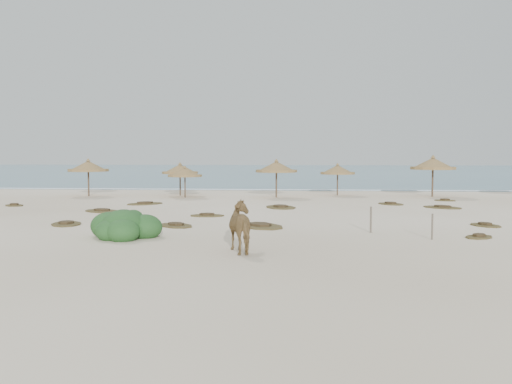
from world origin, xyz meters
TOP-DOWN VIEW (x-y plane):
  - ground at (0.00, 0.00)m, footprint 160.00×160.00m
  - ocean at (0.00, 75.00)m, footprint 200.00×100.00m
  - foam_line at (0.00, 26.00)m, footprint 70.00×0.60m
  - palapa_0 at (-15.18, 17.59)m, footprint 4.15×4.15m
  - palapa_1 at (-8.18, 18.62)m, footprint 2.97×2.97m
  - palapa_2 at (-7.39, 16.67)m, footprint 2.81×2.81m
  - palapa_3 at (-0.55, 17.28)m, footprint 3.66×3.66m
  - palapa_4 at (4.16, 19.79)m, footprint 3.61×3.61m
  - palapa_5 at (11.30, 18.90)m, footprint 4.01×4.01m
  - horse at (-0.59, -6.31)m, footprint 1.69×2.27m
  - fence_post_near at (4.27, -1.18)m, footprint 0.10×0.10m
  - fence_post_far at (6.42, -2.94)m, footprint 0.08×0.08m
  - bush at (-5.68, -3.42)m, footprint 2.93×2.58m
  - scrub_0 at (-9.68, 0.37)m, footprint 1.97×2.43m
  - scrub_1 at (-10.07, 6.27)m, footprint 2.91×2.73m
  - scrub_2 at (-3.67, 4.43)m, footprint 1.89×1.27m
  - scrub_3 at (0.06, 9.34)m, footprint 2.53×3.11m
  - scrub_4 at (9.81, 1.43)m, footprint 1.68×1.94m
  - scrub_5 at (9.92, 10.00)m, footprint 2.88×2.79m
  - scrub_6 at (-8.89, 11.03)m, footprint 2.91×2.89m
  - scrub_7 at (7.14, 12.15)m, footprint 2.15×2.38m
  - scrub_8 at (-16.86, 9.23)m, footprint 1.83×1.82m
  - scrub_9 at (-0.53, 0.37)m, footprint 3.06×3.35m
  - scrub_10 at (11.34, 15.20)m, footprint 1.68×1.35m
  - scrub_11 at (-4.41, 0.22)m, footprint 2.34×2.42m
  - scrub_12 at (8.39, -2.30)m, footprint 1.60×1.64m

SIDE VIEW (x-z plane):
  - ground at x=0.00m, z-range 0.00..0.00m
  - ocean at x=0.00m, z-range 0.00..0.01m
  - foam_line at x=0.00m, z-range 0.00..0.01m
  - scrub_1 at x=-10.07m, z-range -0.03..0.13m
  - scrub_7 at x=7.14m, z-range -0.03..0.13m
  - scrub_2 at x=-3.67m, z-range -0.03..0.13m
  - scrub_4 at x=9.81m, z-range -0.03..0.13m
  - scrub_5 at x=9.92m, z-range -0.03..0.13m
  - scrub_8 at x=-16.86m, z-range -0.03..0.13m
  - scrub_9 at x=-0.53m, z-range -0.03..0.13m
  - scrub_10 at x=11.34m, z-range -0.03..0.13m
  - scrub_11 at x=-4.41m, z-range -0.03..0.13m
  - scrub_3 at x=0.06m, z-range -0.03..0.13m
  - scrub_6 at x=-8.89m, z-range -0.03..0.13m
  - scrub_12 at x=8.39m, z-range -0.03..0.13m
  - scrub_0 at x=-9.68m, z-range -0.03..0.13m
  - bush at x=-5.68m, z-range -0.23..1.09m
  - fence_post_far at x=6.42m, z-range 0.00..1.01m
  - fence_post_near at x=4.27m, z-range 0.00..1.11m
  - horse at x=-0.59m, z-range 0.00..1.74m
  - palapa_2 at x=-7.39m, z-range 0.66..3.07m
  - palapa_4 at x=4.16m, z-range 0.71..3.27m
  - palapa_1 at x=-8.18m, z-range 0.73..3.36m
  - palapa_3 at x=-0.55m, z-range 0.80..3.72m
  - palapa_0 at x=-15.18m, z-range 0.81..3.74m
  - palapa_5 at x=11.30m, z-range 0.88..4.09m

